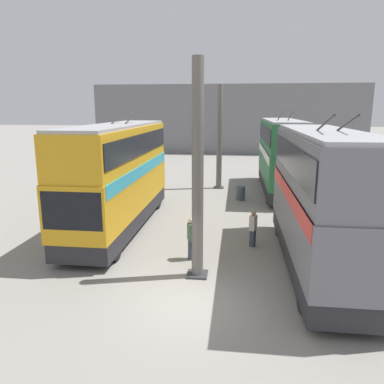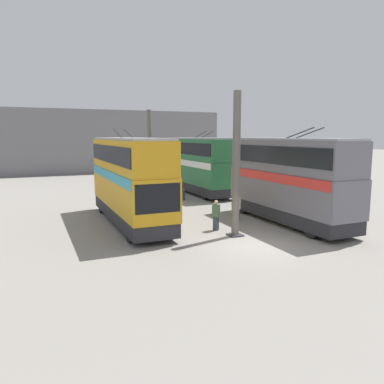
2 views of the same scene
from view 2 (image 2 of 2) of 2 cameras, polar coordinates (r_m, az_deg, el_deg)
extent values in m
plane|color=gray|center=(18.98, 9.90, -8.15)|extent=(240.00, 240.00, 0.00)
cube|color=slate|center=(55.78, -13.15, 7.45)|extent=(0.50, 36.00, 9.13)
cylinder|color=#605B56|center=(20.11, 6.76, 4.10)|extent=(0.41, 0.41, 7.75)
cube|color=#333338|center=(20.76, 6.57, -6.51)|extent=(0.74, 0.74, 0.08)
cylinder|color=#605B56|center=(34.54, -6.49, 5.94)|extent=(0.41, 0.41, 7.75)
cube|color=#333338|center=(34.92, -6.38, -0.36)|extent=(0.74, 0.74, 0.08)
cylinder|color=black|center=(27.68, 11.48, -1.83)|extent=(1.02, 0.30, 1.02)
cylinder|color=black|center=(26.55, 7.76, -2.17)|extent=(1.02, 0.30, 1.02)
cylinder|color=black|center=(22.40, 21.87, -4.72)|extent=(1.02, 0.30, 1.02)
cylinder|color=black|center=(20.98, 17.81, -5.38)|extent=(1.02, 0.30, 1.02)
cube|color=#28282D|center=(24.18, 14.36, -3.04)|extent=(9.85, 2.45, 0.78)
cube|color=slate|center=(23.93, 14.49, 0.40)|extent=(10.05, 2.50, 2.15)
cube|color=red|center=(23.84, 14.56, 2.30)|extent=(9.75, 2.54, 0.55)
cube|color=slate|center=(23.74, 14.67, 5.29)|extent=(9.95, 2.43, 1.94)
cube|color=black|center=(23.74, 14.68, 5.52)|extent=(9.65, 2.51, 1.07)
cube|color=#9E9EA3|center=(23.71, 14.77, 7.79)|extent=(9.85, 2.25, 0.14)
cube|color=black|center=(27.95, 8.25, 2.17)|extent=(0.12, 2.30, 1.37)
cylinder|color=#282828|center=(22.96, 17.45, 8.57)|extent=(2.35, 0.07, 0.65)
cylinder|color=#282828|center=(22.51, 16.09, 8.63)|extent=(2.35, 0.07, 0.65)
cylinder|color=black|center=(39.92, -0.15, 1.47)|extent=(0.98, 0.30, 0.98)
cylinder|color=black|center=(39.14, -2.98, 1.31)|extent=(0.98, 0.30, 0.98)
cylinder|color=black|center=(32.86, 5.33, -0.10)|extent=(0.98, 0.30, 0.98)
cylinder|color=black|center=(31.91, 2.02, -0.33)|extent=(0.98, 0.30, 0.98)
cube|color=#28282D|center=(35.79, 0.88, 0.91)|extent=(10.71, 2.45, 0.77)
cube|color=#286B3D|center=(35.63, 0.88, 3.24)|extent=(10.93, 2.50, 2.16)
cube|color=white|center=(35.56, 0.89, 4.53)|extent=(10.60, 2.54, 0.55)
cube|color=#286B3D|center=(35.50, 0.89, 6.52)|extent=(10.82, 2.43, 1.91)
cube|color=black|center=(35.49, 0.89, 6.67)|extent=(10.49, 2.51, 1.05)
cube|color=#9E9EA3|center=(35.47, 0.90, 8.18)|extent=(10.71, 2.25, 0.14)
cube|color=black|center=(40.57, -2.27, 4.19)|extent=(0.12, 2.30, 1.38)
cylinder|color=#282828|center=(34.38, 2.38, 8.76)|extent=(2.35, 0.07, 0.65)
cylinder|color=#282828|center=(34.09, 1.31, 8.76)|extent=(2.35, 0.07, 0.65)
cylinder|color=black|center=(20.06, -3.52, -5.58)|extent=(1.05, 0.30, 1.05)
cylinder|color=black|center=(19.47, -9.37, -6.12)|extent=(1.05, 0.30, 1.05)
cylinder|color=black|center=(27.76, -9.32, -1.71)|extent=(1.05, 0.30, 1.05)
cylinder|color=black|center=(27.34, -13.60, -2.00)|extent=(1.05, 0.30, 1.05)
cube|color=#28282D|center=(23.66, -9.41, -3.11)|extent=(10.99, 2.45, 0.79)
cube|color=gold|center=(23.41, -9.50, 0.55)|extent=(11.22, 2.50, 2.26)
cube|color=teal|center=(23.31, -9.55, 2.63)|extent=(10.88, 2.54, 0.55)
cube|color=gold|center=(23.22, -9.63, 5.55)|extent=(11.10, 2.43, 1.83)
cube|color=black|center=(23.21, -9.63, 5.78)|extent=(10.77, 2.51, 1.00)
cube|color=#9E9EA3|center=(23.19, -9.69, 7.98)|extent=(10.99, 2.25, 0.14)
cube|color=black|center=(18.10, -5.25, -0.98)|extent=(0.12, 2.30, 1.45)
cylinder|color=#282828|center=(24.63, -9.70, 8.84)|extent=(2.35, 0.07, 0.65)
cylinder|color=#282828|center=(24.47, -11.31, 8.80)|extent=(2.35, 0.07, 0.65)
cube|color=#384251|center=(24.52, 7.05, -3.36)|extent=(0.35, 0.30, 0.76)
cube|color=beige|center=(24.38, 7.08, -1.72)|extent=(0.48, 0.38, 0.66)
sphere|color=#A37A5B|center=(24.31, 7.10, -0.70)|extent=(0.22, 0.22, 0.22)
cube|color=#384251|center=(21.75, 3.67, -4.77)|extent=(0.35, 0.30, 0.82)
cube|color=#4C7051|center=(21.58, 3.69, -2.79)|extent=(0.48, 0.38, 0.71)
sphere|color=beige|center=(21.49, 3.70, -1.56)|extent=(0.23, 0.23, 0.23)
cylinder|color=#424C56|center=(31.93, -1.60, -0.36)|extent=(0.63, 0.63, 0.94)
cylinder|color=#424C56|center=(31.93, -1.60, -0.36)|extent=(0.66, 0.66, 0.04)
camera|label=1|loc=(12.32, 45.59, 9.09)|focal=35.00mm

